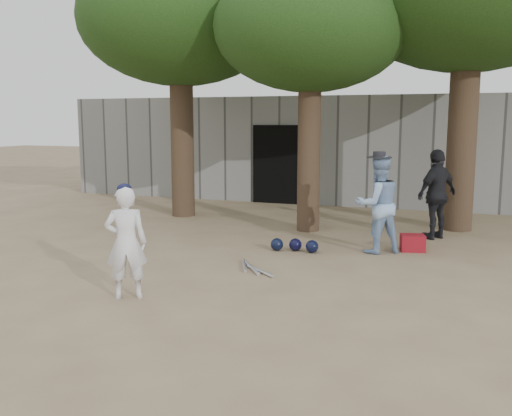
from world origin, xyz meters
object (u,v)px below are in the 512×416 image
at_px(spectator_blue, 378,205).
at_px(boy_player, 126,243).
at_px(spectator_dark, 437,194).
at_px(red_bag, 413,243).

bearing_deg(spectator_blue, boy_player, 19.81).
bearing_deg(spectator_dark, red_bag, 21.82).
bearing_deg(red_bag, boy_player, -128.55).
relative_size(boy_player, red_bag, 3.56).
bearing_deg(red_bag, spectator_dark, 76.19).
height_order(boy_player, spectator_blue, spectator_blue).
xyz_separation_m(boy_player, spectator_dark, (3.62, 5.44, 0.14)).
distance_m(spectator_blue, red_bag, 0.99).
distance_m(boy_player, spectator_dark, 6.53).
bearing_deg(spectator_blue, spectator_dark, -154.23).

